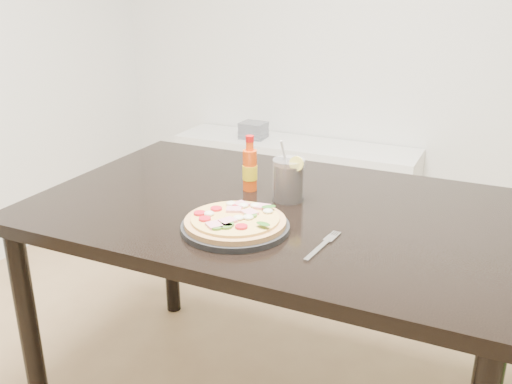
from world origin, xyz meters
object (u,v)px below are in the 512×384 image
at_px(dining_table, 273,230).
at_px(cola_cup, 289,181).
at_px(fork, 323,245).
at_px(hot_sauce_bottle, 250,169).
at_px(pizza, 235,220).
at_px(plate, 235,227).
at_px(media_console, 294,183).

distance_m(dining_table, cola_cup, 0.16).
distance_m(cola_cup, fork, 0.33).
bearing_deg(hot_sauce_bottle, fork, -39.92).
xyz_separation_m(pizza, cola_cup, (0.04, 0.26, 0.03)).
height_order(plate, pizza, pizza).
distance_m(fork, media_console, 1.92).
height_order(dining_table, hot_sauce_bottle, hot_sauce_bottle).
xyz_separation_m(pizza, media_console, (-0.49, 1.71, -0.53)).
height_order(hot_sauce_bottle, fork, hot_sauce_bottle).
height_order(dining_table, pizza, pizza).
bearing_deg(pizza, hot_sauce_bottle, 108.35).
distance_m(pizza, hot_sauce_bottle, 0.31).
relative_size(dining_table, cola_cup, 7.52).
xyz_separation_m(hot_sauce_bottle, fork, (0.34, -0.28, -0.07)).
xyz_separation_m(plate, media_console, (-0.49, 1.71, -0.51)).
relative_size(hot_sauce_bottle, cola_cup, 0.95).
bearing_deg(pizza, media_console, 106.10).
height_order(fork, media_console, fork).
bearing_deg(fork, plate, -172.22).
xyz_separation_m(pizza, hot_sauce_bottle, (-0.10, 0.29, 0.04)).
bearing_deg(dining_table, plate, -95.15).
height_order(plate, hot_sauce_bottle, hot_sauce_bottle).
relative_size(hot_sauce_bottle, fork, 0.93).
bearing_deg(fork, cola_cup, 133.61).
distance_m(plate, hot_sauce_bottle, 0.31).
bearing_deg(media_console, dining_table, -71.15).
bearing_deg(hot_sauce_bottle, dining_table, -35.50).
distance_m(dining_table, pizza, 0.24).
distance_m(dining_table, plate, 0.23).
distance_m(pizza, fork, 0.24).
relative_size(plate, pizza, 1.07).
relative_size(fork, media_console, 0.13).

